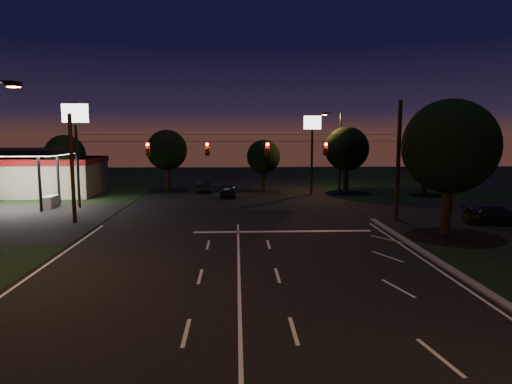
{
  "coord_description": "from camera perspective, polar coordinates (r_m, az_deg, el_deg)",
  "views": [
    {
      "loc": [
        -0.1,
        -18.54,
        6.6
      ],
      "look_at": [
        1.11,
        9.22,
        3.0
      ],
      "focal_mm": 32.0,
      "sensor_mm": 36.0,
      "label": 1
    }
  ],
  "objects": [
    {
      "name": "car_oncoming_a",
      "position": [
        47.43,
        -3.56,
        0.23
      ],
      "size": [
        1.72,
        4.13,
        1.4
      ],
      "primitive_type": "imported",
      "rotation": [
        0.0,
        0.0,
        3.16
      ],
      "color": "black",
      "rests_on": "ground"
    },
    {
      "name": "tree_far_b",
      "position": [
        53.29,
        -11.04,
        5.11
      ],
      "size": [
        4.6,
        4.6,
        6.98
      ],
      "color": "black",
      "rests_on": "ground"
    },
    {
      "name": "pole_sign_left_near",
      "position": [
        42.86,
        -21.6,
        7.38
      ],
      "size": [
        2.2,
        0.3,
        9.1
      ],
      "color": "black",
      "rests_on": "ground"
    },
    {
      "name": "street_light_right_far",
      "position": [
        51.81,
        10.2,
        5.77
      ],
      "size": [
        2.2,
        0.35,
        9.0
      ],
      "color": "black",
      "rests_on": "ground"
    },
    {
      "name": "car_oncoming_b",
      "position": [
        51.89,
        -6.59,
        0.87
      ],
      "size": [
        2.11,
        4.76,
        1.52
      ],
      "primitive_type": "imported",
      "rotation": [
        0.0,
        0.0,
        3.25
      ],
      "color": "black",
      "rests_on": "ground"
    },
    {
      "name": "tree_right_near",
      "position": [
        31.79,
        22.99,
        5.14
      ],
      "size": [
        6.0,
        6.0,
        8.76
      ],
      "color": "black",
      "rests_on": "ground"
    },
    {
      "name": "tree_far_a",
      "position": [
        51.89,
        -22.71,
        4.23
      ],
      "size": [
        4.2,
        4.2,
        6.42
      ],
      "color": "black",
      "rests_on": "ground"
    },
    {
      "name": "center_line",
      "position": [
        14.17,
        -1.92,
        -20.37
      ],
      "size": [
        0.14,
        40.0,
        0.01
      ],
      "primitive_type": "cube",
      "color": "silver",
      "rests_on": "ground"
    },
    {
      "name": "stop_bar",
      "position": [
        30.91,
        3.33,
        -4.95
      ],
      "size": [
        12.0,
        0.5,
        0.01
      ],
      "primitive_type": "cube",
      "color": "silver",
      "rests_on": "ground"
    },
    {
      "name": "car_cross",
      "position": [
        37.47,
        27.98,
        -2.57
      ],
      "size": [
        4.9,
        2.43,
        1.37
      ],
      "primitive_type": "imported",
      "rotation": [
        0.0,
        0.0,
        1.46
      ],
      "color": "black",
      "rests_on": "ground"
    },
    {
      "name": "pole_sign_right",
      "position": [
        49.21,
        7.03,
        6.91
      ],
      "size": [
        1.8,
        0.3,
        8.4
      ],
      "color": "black",
      "rests_on": "ground"
    },
    {
      "name": "ground",
      "position": [
        19.68,
        -2.1,
        -12.22
      ],
      "size": [
        140.0,
        140.0,
        0.0
      ],
      "primitive_type": "plane",
      "color": "black",
      "rests_on": "ground"
    },
    {
      "name": "gas_station",
      "position": [
        53.71,
        -26.4,
        2.11
      ],
      "size": [
        14.2,
        16.1,
        5.25
      ],
      "color": "gray",
      "rests_on": "ground"
    },
    {
      "name": "cross_street_right",
      "position": [
        40.5,
        27.34,
        -2.83
      ],
      "size": [
        20.0,
        16.0,
        0.02
      ],
      "primitive_type": "cube",
      "color": "black",
      "rests_on": "ground"
    },
    {
      "name": "tree_far_d",
      "position": [
        51.16,
        11.26,
        5.26
      ],
      "size": [
        4.8,
        4.8,
        7.3
      ],
      "color": "black",
      "rests_on": "ground"
    },
    {
      "name": "utility_pole_right",
      "position": [
        36.26,
        17.08,
        -3.43
      ],
      "size": [
        0.3,
        0.3,
        9.0
      ],
      "primitive_type": "cylinder",
      "color": "black",
      "rests_on": "ground"
    },
    {
      "name": "utility_pole_left",
      "position": [
        36.19,
        -21.69,
        -3.65
      ],
      "size": [
        0.28,
        0.28,
        8.0
      ],
      "primitive_type": "cylinder",
      "color": "black",
      "rests_on": "ground"
    },
    {
      "name": "tree_far_c",
      "position": [
        51.81,
        0.96,
        4.4
      ],
      "size": [
        3.8,
        3.8,
        5.86
      ],
      "color": "black",
      "rests_on": "ground"
    },
    {
      "name": "tree_far_e",
      "position": [
        51.78,
        20.43,
        4.17
      ],
      "size": [
        4.0,
        4.0,
        6.18
      ],
      "color": "black",
      "rests_on": "ground"
    },
    {
      "name": "signal_span",
      "position": [
        33.52,
        -2.33,
        5.5
      ],
      "size": [
        24.0,
        0.4,
        1.56
      ],
      "color": "black",
      "rests_on": "ground"
    }
  ]
}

